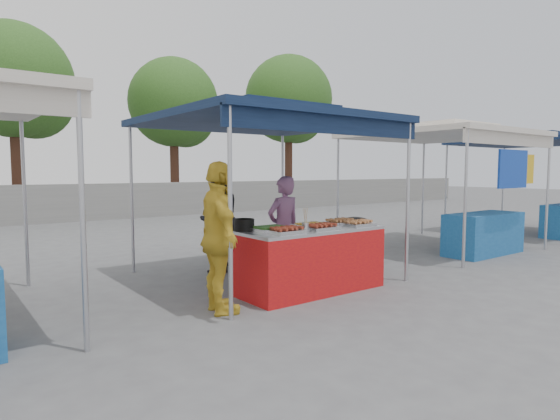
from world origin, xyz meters
TOP-DOWN VIEW (x-y plane):
  - ground_plane at (0.00, 0.00)m, footprint 80.00×80.00m
  - back_wall at (0.00, 11.00)m, footprint 40.00×0.25m
  - main_canopy at (0.00, 0.97)m, footprint 3.20×3.20m
  - neighbor_stall_right at (4.50, 0.57)m, footprint 3.20×3.20m
  - neighbor_stall_far at (8.50, 0.57)m, footprint 3.20×3.20m
  - tree_1 at (-1.50, 12.94)m, footprint 3.77×3.76m
  - tree_2 at (4.29, 13.35)m, footprint 3.65×3.61m
  - tree_3 at (9.87, 12.82)m, footprint 4.08×4.08m
  - vendor_table at (0.00, -0.10)m, footprint 2.00×0.80m
  - food_tray_fl at (-0.60, -0.33)m, footprint 0.42×0.30m
  - food_tray_fm at (-0.04, -0.33)m, footprint 0.42×0.30m
  - food_tray_fr at (0.66, -0.33)m, footprint 0.42×0.30m
  - food_tray_bl at (-0.64, -0.05)m, footprint 0.42×0.30m
  - food_tray_bm at (0.04, 0.00)m, footprint 0.42×0.30m
  - food_tray_br at (0.60, -0.02)m, footprint 0.42×0.30m
  - cooking_pot at (-0.85, 0.23)m, footprint 0.26×0.26m
  - skewer_cup at (-0.26, -0.29)m, footprint 0.09×0.09m
  - wok_burner at (1.24, 0.29)m, footprint 0.54×0.54m
  - crate_left at (-0.39, 0.51)m, footprint 0.53×0.37m
  - crate_right at (0.35, 0.59)m, footprint 0.52×0.37m
  - crate_stacked at (0.35, 0.59)m, footprint 0.52×0.36m
  - vendor_woman at (0.12, 0.66)m, footprint 0.57×0.38m
  - helper_man at (-0.38, 1.75)m, footprint 1.01×0.93m
  - customer_person at (-1.47, -0.21)m, footprint 0.64×1.08m

SIDE VIEW (x-z plane):
  - ground_plane at x=0.00m, z-range 0.00..0.00m
  - crate_right at x=0.35m, z-range 0.00..0.31m
  - crate_left at x=-0.39m, z-range 0.00..0.32m
  - vendor_table at x=0.00m, z-range 0.00..0.85m
  - crate_stacked at x=0.35m, z-range 0.31..0.63m
  - wok_burner at x=1.24m, z-range 0.08..0.99m
  - back_wall at x=0.00m, z-range 0.00..1.20m
  - vendor_woman at x=0.12m, z-range 0.00..1.54m
  - helper_man at x=-0.38m, z-range 0.00..1.67m
  - customer_person at x=-1.47m, z-range 0.00..1.73m
  - food_tray_fl at x=-0.60m, z-range 0.85..0.92m
  - food_tray_fm at x=-0.04m, z-range 0.85..0.92m
  - food_tray_fr at x=0.66m, z-range 0.85..0.92m
  - food_tray_bl at x=-0.64m, z-range 0.85..0.92m
  - food_tray_bm at x=0.04m, z-range 0.85..0.92m
  - food_tray_br at x=0.60m, z-range 0.85..0.92m
  - skewer_cup at x=-0.26m, z-range 0.85..0.96m
  - cooking_pot at x=-0.85m, z-range 0.85..1.00m
  - neighbor_stall_right at x=4.50m, z-range 0.32..2.89m
  - neighbor_stall_far at x=8.50m, z-range 0.32..2.89m
  - main_canopy at x=0.00m, z-range 1.08..3.65m
  - tree_2 at x=4.29m, z-range 1.14..7.35m
  - tree_1 at x=-1.50m, z-range 1.19..7.64m
  - tree_3 at x=9.87m, z-range 1.29..8.31m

